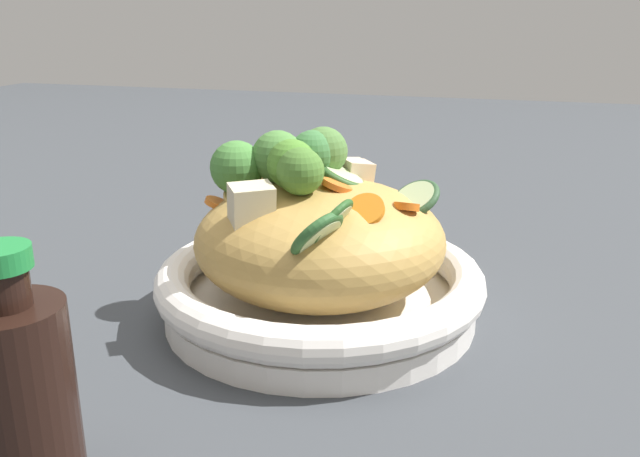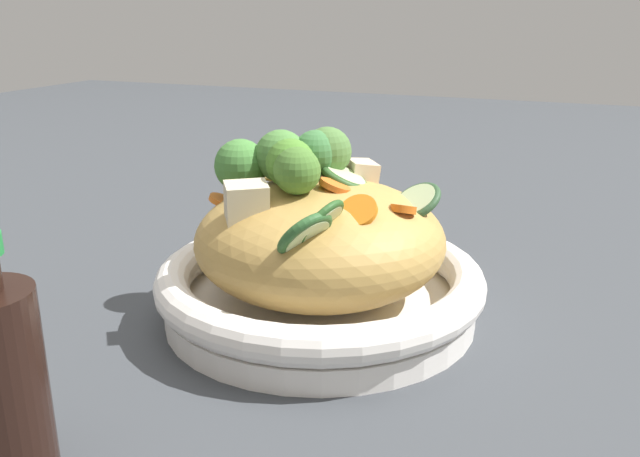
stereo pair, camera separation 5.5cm
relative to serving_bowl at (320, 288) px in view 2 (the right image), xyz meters
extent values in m
plane|color=#3B3E43|center=(0.00, 0.00, -0.03)|extent=(3.00, 3.00, 0.00)
cylinder|color=white|center=(0.00, 0.00, -0.02)|extent=(0.26, 0.26, 0.02)
torus|color=white|center=(0.00, 0.00, 0.01)|extent=(0.27, 0.27, 0.03)
ellipsoid|color=#B89048|center=(0.00, 0.00, 0.04)|extent=(0.21, 0.21, 0.10)
torus|color=#AF8C4A|center=(-0.01, 0.02, 0.07)|extent=(0.09, 0.09, 0.02)
torus|color=#C08D48|center=(0.00, -0.05, 0.08)|extent=(0.06, 0.06, 0.02)
torus|color=tan|center=(0.00, 0.00, 0.07)|extent=(0.04, 0.05, 0.02)
torus|color=tan|center=(0.00, -0.05, 0.08)|extent=(0.09, 0.09, 0.02)
cone|color=#96BB7A|center=(-0.01, -0.04, 0.09)|extent=(0.02, 0.02, 0.01)
sphere|color=#4C833C|center=(-0.01, -0.04, 0.11)|extent=(0.05, 0.05, 0.04)
cone|color=#97BE75|center=(-0.03, -0.01, 0.09)|extent=(0.03, 0.03, 0.02)
sphere|color=#4F7B3C|center=(-0.03, -0.01, 0.11)|extent=(0.06, 0.06, 0.04)
cone|color=#A4B571|center=(-0.02, -0.01, 0.09)|extent=(0.02, 0.02, 0.02)
sphere|color=#3F783F|center=(-0.02, -0.01, 0.11)|extent=(0.05, 0.05, 0.04)
cone|color=#A2B974|center=(0.00, -0.07, 0.08)|extent=(0.03, 0.03, 0.02)
sphere|color=#47843B|center=(0.00, -0.07, 0.10)|extent=(0.06, 0.06, 0.04)
cone|color=#97BF73|center=(0.02, -0.02, 0.09)|extent=(0.02, 0.02, 0.02)
sphere|color=#4C852E|center=(0.02, -0.02, 0.11)|extent=(0.04, 0.04, 0.04)
cone|color=#9EB677|center=(0.03, -0.01, 0.09)|extent=(0.02, 0.02, 0.02)
sphere|color=#48772F|center=(0.03, -0.01, 0.11)|extent=(0.04, 0.04, 0.04)
cylinder|color=orange|center=(0.04, 0.05, 0.08)|extent=(0.03, 0.03, 0.02)
cylinder|color=orange|center=(0.01, 0.07, 0.08)|extent=(0.02, 0.02, 0.01)
cylinder|color=orange|center=(0.01, -0.09, 0.07)|extent=(0.03, 0.03, 0.01)
cylinder|color=orange|center=(0.01, 0.02, 0.09)|extent=(0.03, 0.03, 0.01)
cylinder|color=beige|center=(0.07, 0.03, 0.08)|extent=(0.04, 0.03, 0.03)
torus|color=#285522|center=(0.07, 0.03, 0.08)|extent=(0.05, 0.04, 0.04)
cylinder|color=beige|center=(0.08, 0.02, 0.07)|extent=(0.04, 0.04, 0.03)
torus|color=#2C5B2B|center=(0.08, 0.02, 0.07)|extent=(0.05, 0.05, 0.04)
cylinder|color=beige|center=(-0.02, 0.01, 0.09)|extent=(0.04, 0.04, 0.02)
torus|color=#2E5326|center=(-0.02, 0.01, 0.09)|extent=(0.05, 0.05, 0.02)
cylinder|color=beige|center=(-0.02, 0.07, 0.08)|extent=(0.05, 0.05, 0.03)
torus|color=#2F5030|center=(-0.02, 0.07, 0.08)|extent=(0.06, 0.06, 0.03)
cube|color=beige|center=(-0.05, 0.02, 0.09)|extent=(0.04, 0.04, 0.03)
cube|color=beige|center=(0.06, -0.04, 0.09)|extent=(0.04, 0.04, 0.03)
cube|color=beige|center=(-0.07, 0.01, 0.08)|extent=(0.04, 0.04, 0.03)
camera|label=1|loc=(0.51, 0.15, 0.23)|focal=38.02mm
camera|label=2|loc=(0.49, 0.20, 0.23)|focal=38.02mm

